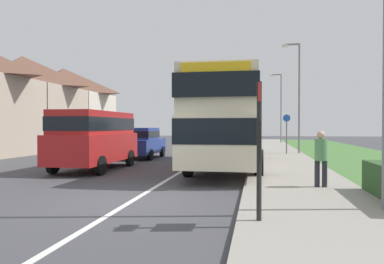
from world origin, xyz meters
The scene contains 11 objects.
ground_plane centered at (0.00, 0.00, 0.00)m, with size 120.00×120.00×0.00m, color #424247.
lane_marking_centre centered at (0.00, 8.00, 0.00)m, with size 0.14×60.00×0.01m, color silver.
pavement_near_side centered at (4.20, 6.00, 0.06)m, with size 3.20×68.00×0.12m, color gray.
double_decker_bus centered at (1.78, 7.50, 2.14)m, with size 2.80×11.32×3.70m.
parked_van_red centered at (-3.66, 5.75, 1.42)m, with size 2.11×5.15×2.40m.
parked_car_blue centered at (-3.49, 11.33, 0.94)m, with size 2.01×4.06×1.71m.
pedestrian_at_stop centered at (4.71, 2.05, 0.98)m, with size 0.34×0.34×1.67m.
bus_stop_sign centered at (3.00, -1.94, 1.54)m, with size 0.09×0.52×2.60m.
cycle_route_sign centered at (4.74, 14.65, 1.43)m, with size 0.44×0.08×2.52m.
street_lamp_mid centered at (5.44, 15.33, 4.03)m, with size 1.14×0.20×6.98m.
street_lamp_far centered at (5.25, 30.17, 4.11)m, with size 1.14×0.20×7.13m.
Camera 1 is at (2.96, -8.64, 1.80)m, focal length 34.60 mm.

